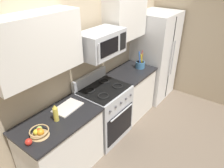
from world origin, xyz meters
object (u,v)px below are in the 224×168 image
at_px(range_oven, 104,112).
at_px(refrigerator, 154,56).
at_px(cutting_board, 68,107).
at_px(bottle_oil, 55,113).
at_px(apple_loose, 29,142).
at_px(utensil_crock, 140,64).
at_px(microwave, 101,43).
at_px(fruit_basket, 39,132).

bearing_deg(range_oven, refrigerator, -0.58).
height_order(refrigerator, cutting_board, refrigerator).
bearing_deg(bottle_oil, cutting_board, 17.64).
xyz_separation_m(apple_loose, cutting_board, (0.72, 0.17, -0.03)).
bearing_deg(cutting_board, utensil_crock, -4.43).
xyz_separation_m(range_oven, utensil_crock, (1.04, -0.05, 0.51)).
relative_size(refrigerator, apple_loose, 23.56).
bearing_deg(microwave, fruit_basket, -175.86).
distance_m(range_oven, refrigerator, 1.76).
bearing_deg(apple_loose, microwave, 4.72).
bearing_deg(apple_loose, utensil_crock, 0.86).
height_order(microwave, apple_loose, microwave).
bearing_deg(utensil_crock, cutting_board, 175.57).
bearing_deg(refrigerator, fruit_basket, -179.13).
relative_size(apple_loose, cutting_board, 0.20).
relative_size(range_oven, fruit_basket, 4.89).
bearing_deg(microwave, refrigerator, -1.53).
xyz_separation_m(range_oven, cutting_board, (-0.68, 0.08, 0.44)).
relative_size(utensil_crock, fruit_basket, 1.52).
distance_m(refrigerator, cutting_board, 2.39).
relative_size(refrigerator, microwave, 2.60).
bearing_deg(microwave, utensil_crock, -4.37).
bearing_deg(utensil_crock, apple_loose, -179.14).
bearing_deg(range_oven, cutting_board, 173.15).
bearing_deg(bottle_oil, microwave, 1.92).
bearing_deg(utensil_crock, refrigerator, 2.92).
relative_size(microwave, apple_loose, 9.05).
bearing_deg(fruit_basket, cutting_board, 14.33).
bearing_deg(fruit_basket, utensil_crock, 0.28).
bearing_deg(range_oven, microwave, 90.07).
height_order(refrigerator, utensil_crock, refrigerator).
bearing_deg(refrigerator, range_oven, 179.42).
distance_m(range_oven, fruit_basket, 1.34).
xyz_separation_m(refrigerator, bottle_oil, (-2.66, 0.01, 0.11)).
relative_size(refrigerator, utensil_crock, 5.41).
height_order(fruit_basket, bottle_oil, bottle_oil).
height_order(utensil_crock, apple_loose, utensil_crock).
height_order(utensil_crock, bottle_oil, utensil_crock).
height_order(refrigerator, fruit_basket, refrigerator).
height_order(microwave, fruit_basket, microwave).
distance_m(utensil_crock, fruit_basket, 2.29).
bearing_deg(cutting_board, refrigerator, -2.38).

